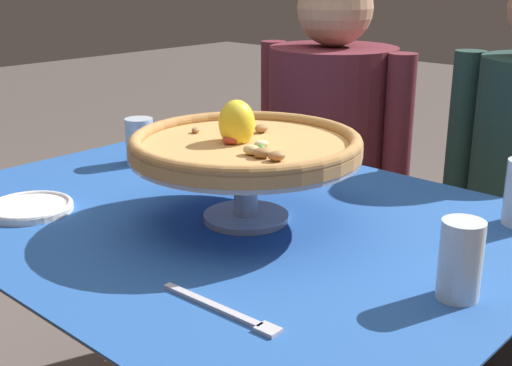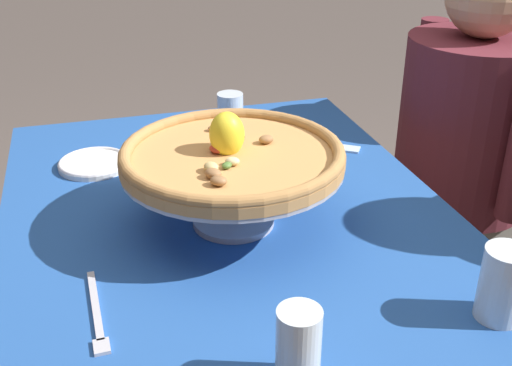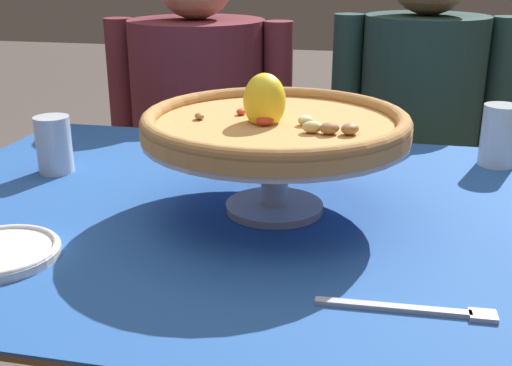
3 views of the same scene
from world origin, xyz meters
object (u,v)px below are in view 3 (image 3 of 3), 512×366
water_glass_side_left (54,148)px  water_glass_back_right (499,139)px  pizza (275,123)px  dinner_fork (415,310)px  diner_left (200,149)px  pizza_stand (274,153)px  side_plate (0,252)px  sugar_packet (188,140)px  diner_right (415,163)px

water_glass_side_left → water_glass_back_right: bearing=15.0°
pizza → dinner_fork: bearing=-50.8°
water_glass_back_right → water_glass_side_left: bearing=-165.0°
diner_left → pizza_stand: bearing=-64.6°
pizza_stand → diner_left: size_ratio=0.36×
water_glass_side_left → water_glass_back_right: water_glass_back_right is taller
side_plate → diner_left: bearing=91.3°
sugar_packet → dinner_fork: bearing=-52.6°
pizza → dinner_fork: 0.38m
water_glass_side_left → diner_left: diner_left is taller
side_plate → dinner_fork: (0.56, -0.02, -0.01)m
dinner_fork → water_glass_back_right: bearing=74.3°
pizza → diner_left: (-0.36, 0.76, -0.29)m
pizza_stand → sugar_packet: 0.46m
pizza → water_glass_side_left: size_ratio=3.86×
dinner_fork → pizza: bearing=129.2°
sugar_packet → diner_right: size_ratio=0.04×
pizza → water_glass_side_left: 0.47m
pizza_stand → dinner_fork: 0.36m
pizza → water_glass_back_right: 0.52m
dinner_fork → water_glass_side_left: bearing=150.5°
side_plate → diner_left: diner_left is taller
pizza → water_glass_back_right: (0.39, 0.33, -0.10)m
water_glass_back_right → diner_right: 0.51m
side_plate → water_glass_side_left: bearing=106.9°
pizza_stand → side_plate: size_ratio=2.55×
sugar_packet → diner_left: diner_left is taller
water_glass_back_right → diner_left: 0.89m
side_plate → diner_left: 1.02m
diner_left → water_glass_back_right: bearing=-29.9°
diner_left → diner_right: bearing=1.7°
pizza_stand → side_plate: pizza_stand is taller
pizza → side_plate: (-0.34, -0.25, -0.14)m
water_glass_side_left → dinner_fork: (0.67, -0.38, -0.04)m
side_plate → diner_right: diner_right is taller
pizza_stand → water_glass_side_left: size_ratio=3.84×
pizza → sugar_packet: bearing=126.1°
side_plate → diner_left: (-0.02, 1.01, -0.15)m
pizza → dinner_fork: size_ratio=2.00×
dinner_fork → pizza_stand: bearing=129.2°
water_glass_back_right → diner_left: (-0.75, 0.43, -0.19)m
pizza_stand → sugar_packet: bearing=126.1°
water_glass_side_left → sugar_packet: bearing=54.8°
pizza_stand → diner_right: diner_right is taller
pizza → diner_right: diner_right is taller
water_glass_back_right → side_plate: water_glass_back_right is taller
water_glass_side_left → diner_right: diner_right is taller
pizza → side_plate: bearing=-144.0°
pizza_stand → water_glass_side_left: (-0.45, 0.11, -0.05)m
dinner_fork → diner_right: (0.03, 1.05, -0.15)m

